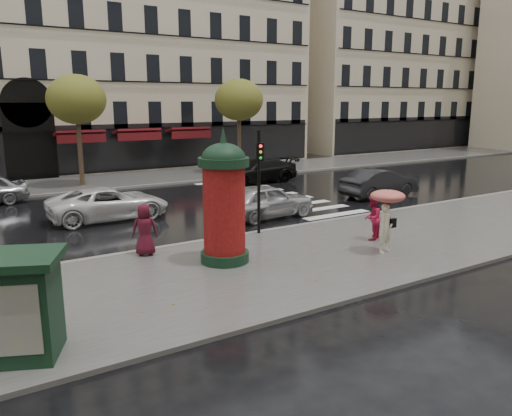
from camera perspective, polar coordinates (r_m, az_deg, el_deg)
ground at (r=16.45m, az=2.61°, el=-5.86°), size 160.00×160.00×0.00m
near_sidewalk at (r=16.04m, az=3.63°, el=-6.11°), size 90.00×7.00×0.12m
far_sidewalk at (r=33.46m, az=-16.26°, el=2.97°), size 90.00×6.00×0.12m
near_kerb at (r=18.87m, az=-2.58°, el=-3.28°), size 90.00×0.25×0.14m
far_kerb at (r=30.61m, az=-14.69°, el=2.27°), size 90.00×0.25×0.14m
zebra_crossing at (r=27.44m, az=1.52°, el=1.43°), size 3.60×11.75×0.01m
bldg_far_corner at (r=45.81m, az=-13.55°, el=19.57°), size 26.00×14.00×22.90m
bldg_far_right at (r=60.99m, az=13.53°, el=17.60°), size 24.00×14.00×22.90m
tree_far_left at (r=31.62m, az=-19.84°, el=11.55°), size 3.40×3.40×6.64m
tree_far_right at (r=35.69m, az=-1.97°, el=12.21°), size 3.40×3.40×6.64m
woman_umbrella at (r=16.98m, az=14.75°, el=-0.23°), size 1.13×1.13×2.18m
woman_red at (r=18.58m, az=13.16°, el=-1.08°), size 0.99×0.92×1.63m
man_burgundy at (r=16.65m, az=-12.60°, el=-2.43°), size 0.97×0.79×1.71m
morris_column at (r=15.37m, az=-3.67°, el=1.07°), size 1.56×1.56×4.21m
traffic_light at (r=18.65m, az=0.38°, el=4.16°), size 0.29×0.39×3.92m
newsstand at (r=10.89m, az=-25.66°, el=-9.95°), size 2.17×2.03×2.09m
car_silver at (r=22.03m, az=1.18°, el=0.82°), size 4.61×2.10×1.54m
car_darkgrey at (r=27.88m, az=13.96°, el=2.82°), size 4.64×1.75×1.51m
car_white at (r=22.69m, az=-16.46°, el=0.52°), size 5.16×2.40×1.43m
car_black at (r=31.95m, az=0.22°, el=4.30°), size 5.30×2.36×1.51m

